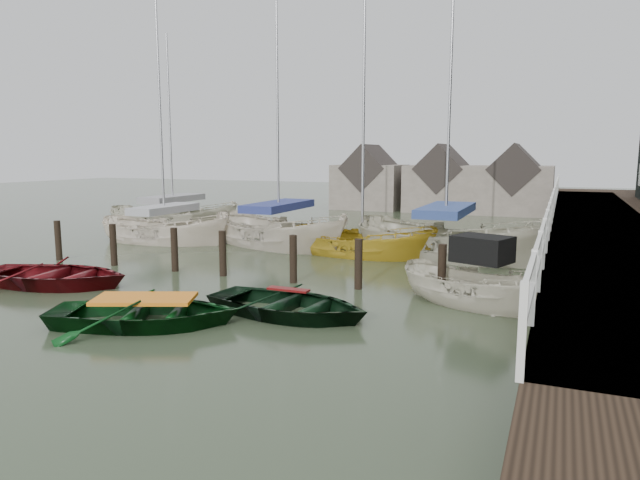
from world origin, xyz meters
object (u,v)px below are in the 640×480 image
at_px(sailboat_c, 362,255).
at_px(sailboat_d, 445,255).
at_px(rowboat_red, 55,286).
at_px(motorboat, 479,302).
at_px(rowboat_green, 146,325).
at_px(sailboat_b, 279,245).
at_px(sailboat_a, 165,241).
at_px(rowboat_dkgreen, 289,316).
at_px(sailboat_e, 174,228).

xyz_separation_m(sailboat_c, sailboat_d, (2.90, 0.80, 0.04)).
distance_m(rowboat_red, sailboat_c, 10.38).
xyz_separation_m(motorboat, sailboat_d, (-2.08, 6.47, -0.04)).
bearing_deg(rowboat_green, rowboat_red, 44.81).
relative_size(motorboat, sailboat_b, 0.38).
relative_size(motorboat, sailboat_a, 0.41).
bearing_deg(sailboat_a, rowboat_dkgreen, -132.69).
xyz_separation_m(rowboat_green, sailboat_c, (1.50, 10.18, 0.02)).
height_order(sailboat_a, sailboat_c, sailboat_a).
relative_size(sailboat_a, sailboat_b, 0.92).
bearing_deg(sailboat_a, sailboat_c, -91.50).
distance_m(rowboat_green, sailboat_e, 16.53).
xyz_separation_m(motorboat, sailboat_e, (-16.03, 8.98, -0.04)).
bearing_deg(rowboat_green, sailboat_c, -31.24).
bearing_deg(sailboat_c, rowboat_green, 176.77).
distance_m(rowboat_green, motorboat, 7.90).
xyz_separation_m(rowboat_dkgreen, sailboat_b, (-4.84, 8.94, 0.06)).
bearing_deg(motorboat, rowboat_green, 144.56).
height_order(sailboat_a, sailboat_e, sailboat_a).
bearing_deg(rowboat_red, sailboat_e, 11.90).
xyz_separation_m(rowboat_red, sailboat_a, (-2.33, 7.88, 0.06)).
distance_m(rowboat_red, motorboat, 11.65).
bearing_deg(sailboat_c, sailboat_b, 85.38).
distance_m(rowboat_green, sailboat_b, 11.08).
distance_m(sailboat_b, sailboat_c, 3.85).
bearing_deg(sailboat_d, sailboat_a, 113.88).
xyz_separation_m(rowboat_dkgreen, sailboat_e, (-12.09, 11.60, 0.06)).
relative_size(sailboat_b, sailboat_c, 1.11).
relative_size(rowboat_dkgreen, motorboat, 0.88).
xyz_separation_m(sailboat_b, sailboat_c, (3.79, -0.66, -0.04)).
bearing_deg(sailboat_c, rowboat_dkgreen, -167.66).
relative_size(sailboat_a, sailboat_c, 1.02).
xyz_separation_m(rowboat_red, motorboat, (11.38, 2.50, 0.10)).
bearing_deg(sailboat_e, rowboat_dkgreen, -146.92).
relative_size(rowboat_red, sailboat_c, 0.41).
relative_size(sailboat_c, sailboat_d, 0.85).
height_order(sailboat_a, sailboat_b, sailboat_b).
distance_m(sailboat_a, sailboat_c, 8.74).
distance_m(sailboat_a, sailboat_e, 4.28).
height_order(sailboat_c, sailboat_e, sailboat_c).
height_order(rowboat_red, sailboat_a, sailboat_a).
relative_size(rowboat_green, rowboat_dkgreen, 1.03).
xyz_separation_m(rowboat_red, sailboat_e, (-4.64, 11.48, 0.06)).
bearing_deg(rowboat_dkgreen, sailboat_e, 52.47).
bearing_deg(motorboat, sailboat_a, 88.30).
height_order(sailboat_b, sailboat_e, sailboat_b).
bearing_deg(sailboat_a, motorboat, -114.82).
height_order(sailboat_b, sailboat_c, sailboat_b).
bearing_deg(rowboat_green, sailboat_a, 13.33).
xyz_separation_m(sailboat_c, sailboat_e, (-11.05, 3.31, 0.04)).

